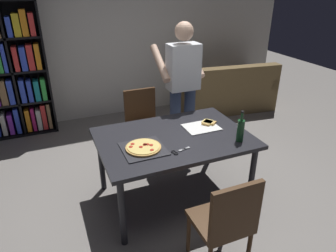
% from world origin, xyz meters
% --- Properties ---
extents(ground_plane, '(12.00, 12.00, 0.00)m').
position_xyz_m(ground_plane, '(0.00, 0.00, 0.00)').
color(ground_plane, gray).
extents(back_wall, '(6.40, 0.10, 2.80)m').
position_xyz_m(back_wall, '(0.00, 2.60, 1.40)').
color(back_wall, silver).
rests_on(back_wall, ground_plane).
extents(dining_table, '(1.51, 1.05, 0.75)m').
position_xyz_m(dining_table, '(0.00, 0.00, 0.68)').
color(dining_table, '#232328').
rests_on(dining_table, ground_plane).
extents(chair_near_camera, '(0.42, 0.42, 0.90)m').
position_xyz_m(chair_near_camera, '(-0.00, -1.01, 0.51)').
color(chair_near_camera, '#472D19').
rests_on(chair_near_camera, ground_plane).
extents(chair_far_side, '(0.42, 0.42, 0.90)m').
position_xyz_m(chair_far_side, '(0.00, 1.01, 0.51)').
color(chair_far_side, '#472D19').
rests_on(chair_far_side, ground_plane).
extents(couch, '(1.79, 1.04, 0.85)m').
position_xyz_m(couch, '(1.89, 1.99, 0.30)').
color(couch, brown).
rests_on(couch, ground_plane).
extents(bookshelf, '(1.40, 0.35, 1.95)m').
position_xyz_m(bookshelf, '(-1.69, 2.37, 0.89)').
color(bookshelf, black).
rests_on(bookshelf, ground_plane).
extents(person_serving_pizza, '(0.55, 0.54, 1.75)m').
position_xyz_m(person_serving_pizza, '(0.46, 0.79, 1.00)').
color(person_serving_pizza, '#38476B').
rests_on(person_serving_pizza, ground_plane).
extents(pepperoni_pizza_on_tray, '(0.39, 0.39, 0.04)m').
position_xyz_m(pepperoni_pizza_on_tray, '(-0.36, -0.13, 0.77)').
color(pepperoni_pizza_on_tray, '#2D2D33').
rests_on(pepperoni_pizza_on_tray, dining_table).
extents(pizza_slices_on_towel, '(0.38, 0.28, 0.03)m').
position_xyz_m(pizza_slices_on_towel, '(0.39, 0.09, 0.76)').
color(pizza_slices_on_towel, white).
rests_on(pizza_slices_on_towel, dining_table).
extents(wine_bottle, '(0.07, 0.07, 0.32)m').
position_xyz_m(wine_bottle, '(0.56, -0.33, 0.87)').
color(wine_bottle, '#194723').
rests_on(wine_bottle, dining_table).
extents(kitchen_scissors, '(0.20, 0.09, 0.01)m').
position_xyz_m(kitchen_scissors, '(-0.08, -0.29, 0.76)').
color(kitchen_scissors, silver).
rests_on(kitchen_scissors, dining_table).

